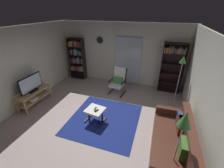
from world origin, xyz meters
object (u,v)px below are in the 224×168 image
television (31,84)px  ottoman (95,111)px  cell_phone (97,111)px  floor_lamp_by_shelf (182,65)px  leather_sofa (174,141)px  bookshelf_near_tv (77,58)px  wall_clock (100,40)px  bookshelf_near_sofa (172,64)px  lounge_armchair (118,80)px  tv_remote (95,109)px  tv_stand (34,96)px  floor_lamp_by_sofa (184,124)px

television → ottoman: 2.41m
television → ottoman: size_ratio=1.54×
cell_phone → floor_lamp_by_shelf: bearing=61.6°
leather_sofa → floor_lamp_by_shelf: size_ratio=1.15×
bookshelf_near_tv → wall_clock: (1.12, 0.16, 0.85)m
bookshelf_near_tv → bookshelf_near_sofa: size_ratio=0.96×
lounge_armchair → wall_clock: bearing=140.5°
television → wall_clock: (1.41, 2.69, 1.04)m
leather_sofa → tv_remote: leather_sofa is taller
television → bookshelf_near_sofa: (4.46, 2.55, 0.36)m
bookshelf_near_sofa → wall_clock: wall_clock is taller
cell_phone → floor_lamp_by_shelf: size_ratio=0.08×
tv_stand → ottoman: (2.37, -0.10, -0.01)m
bookshelf_near_sofa → television: bearing=-150.3°
tv_stand → floor_lamp_by_shelf: 5.15m
cell_phone → floor_lamp_by_sofa: 2.44m
tv_stand → leather_sofa: bearing=-6.5°
leather_sofa → lounge_armchair: bearing=131.1°
television → lounge_armchair: television is taller
ottoman → wall_clock: (-0.96, 2.81, 1.51)m
floor_lamp_by_sofa → bookshelf_near_sofa: bearing=90.8°
tv_remote → floor_lamp_by_shelf: 3.16m
bookshelf_near_tv → tv_remote: (2.08, -2.63, -0.57)m
tv_stand → television: bearing=83.8°
leather_sofa → wall_clock: (-3.14, 3.23, 1.54)m
leather_sofa → ottoman: (-2.18, 0.42, 0.03)m
leather_sofa → floor_lamp_by_shelf: floor_lamp_by_shelf is taller
tv_stand → cell_phone: 2.45m
tv_stand → bookshelf_near_tv: (0.29, 2.56, 0.64)m
tv_stand → cell_phone: (2.44, -0.15, 0.07)m
leather_sofa → lounge_armchair: size_ratio=1.92×
tv_stand → cell_phone: bearing=-3.4°
tv_stand → floor_lamp_by_shelf: floor_lamp_by_shelf is taller
ottoman → tv_remote: size_ratio=4.05×
lounge_armchair → tv_remote: lounge_armchair is taller
lounge_armchair → wall_clock: (-1.12, 0.92, 1.32)m
tv_stand → bookshelf_near_tv: size_ratio=0.67×
floor_lamp_by_sofa → wall_clock: (-3.10, 3.79, 0.54)m
bookshelf_near_sofa → bookshelf_near_tv: bearing=-179.8°
tv_remote → lounge_armchair: bearing=81.1°
ottoman → wall_clock: size_ratio=2.01×
ottoman → cell_phone: cell_phone is taller
floor_lamp_by_shelf → wall_clock: 3.43m
leather_sofa → cell_phone: (-2.11, 0.37, 0.11)m
floor_lamp_by_sofa → wall_clock: wall_clock is taller
tv_remote → floor_lamp_by_shelf: (2.33, 1.90, 0.98)m
tv_stand → lounge_armchair: size_ratio=1.24×
tv_stand → tv_remote: 2.37m
lounge_armchair → ottoman: bearing=-94.8°
cell_phone → lounge_armchair: bearing=107.9°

